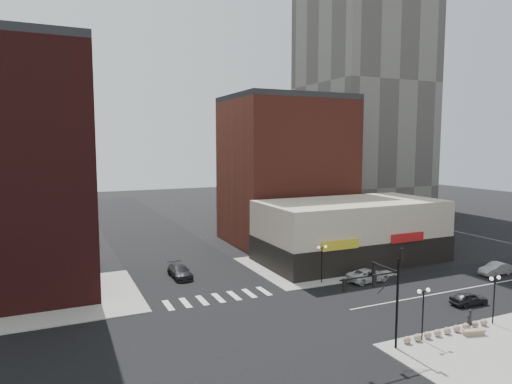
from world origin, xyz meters
TOP-DOWN VIEW (x-y plane):
  - ground at (0.00, 0.00)m, footprint 240.00×240.00m
  - road_ew at (0.00, 0.00)m, footprint 200.00×14.00m
  - road_ns at (0.00, 0.00)m, footprint 14.00×200.00m
  - sidewalk_nw at (-14.50, 14.50)m, footprint 15.00×15.00m
  - sidewalk_ne at (14.50, 14.50)m, footprint 15.00×15.00m
  - building_nw at (-19.00, 18.50)m, footprint 16.00×15.00m
  - building_ne_midrise at (19.00, 29.50)m, footprint 18.00×15.00m
  - tower_far at (60.00, 56.00)m, footprint 18.00×18.00m
  - building_ne_row at (21.00, 15.00)m, footprint 24.20×12.20m
  - traffic_signal at (7.24, -7.83)m, footprint 5.59×3.09m
  - street_lamp_se_a at (11.00, -8.00)m, footprint 1.22×0.32m
  - street_lamp_se_b at (19.00, -8.00)m, footprint 1.22×0.32m
  - street_lamp_ne at (12.00, 8.00)m, footprint 1.22×0.32m
  - bollard_row at (13.70, -8.00)m, footprint 8.98×0.58m
  - white_suv at (17.20, 6.50)m, footprint 5.18×2.64m
  - dark_sedan_east at (21.20, -3.65)m, footprint 3.89×1.86m
  - silver_sedan at (32.60, 2.30)m, footprint 4.35×1.52m
  - dark_sedan_north at (-1.74, 16.76)m, footprint 2.15×5.05m
  - pedestrian at (16.19, -8.00)m, footprint 0.70×0.54m
  - stone_bench at (15.52, -9.00)m, footprint 1.95×1.01m

SIDE VIEW (x-z plane):
  - ground at x=0.00m, z-range 0.00..0.00m
  - road_ew at x=0.00m, z-range 0.00..0.02m
  - road_ns at x=0.00m, z-range 0.00..0.02m
  - sidewalk_nw at x=-14.50m, z-range 0.00..0.12m
  - sidewalk_ne at x=14.50m, z-range 0.00..0.12m
  - stone_bench at x=15.52m, z-range 0.14..0.57m
  - bollard_row at x=13.70m, z-range 0.12..0.70m
  - dark_sedan_east at x=21.20m, z-range 0.00..1.28m
  - white_suv at x=17.20m, z-range 0.00..1.40m
  - silver_sedan at x=32.60m, z-range 0.00..1.43m
  - dark_sedan_north at x=-1.74m, z-range 0.00..1.45m
  - pedestrian at x=16.19m, z-range 0.12..1.82m
  - street_lamp_se_a at x=11.00m, z-range 1.21..5.37m
  - street_lamp_se_b at x=19.00m, z-range 1.21..5.37m
  - street_lamp_ne at x=12.00m, z-range 1.21..5.37m
  - building_ne_row at x=21.00m, z-range -0.70..7.30m
  - traffic_signal at x=7.24m, z-range 1.07..8.85m
  - building_ne_midrise at x=19.00m, z-range 0.00..22.00m
  - building_nw at x=-19.00m, z-range 0.00..25.00m
  - tower_far at x=60.00m, z-range 0.00..82.00m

